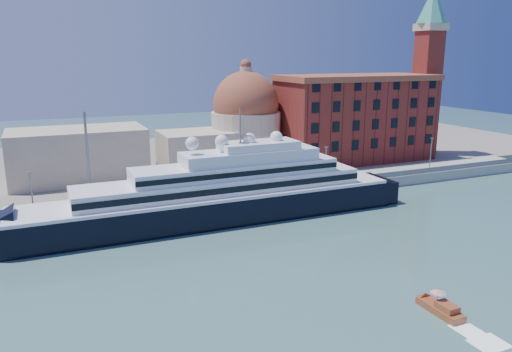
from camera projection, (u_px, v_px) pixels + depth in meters
name	position (u px, v px, depth m)	size (l,w,h in m)	color
ground	(259.00, 268.00, 73.21)	(400.00, 400.00, 0.00)	#3B6764
quay	(193.00, 200.00, 103.18)	(180.00, 10.00, 2.50)	gray
land	(151.00, 163.00, 139.73)	(260.00, 72.00, 2.00)	slate
quay_fence	(199.00, 197.00, 98.74)	(180.00, 0.10, 1.20)	slate
superyacht	(202.00, 201.00, 92.12)	(81.73, 11.33, 24.43)	black
water_taxi	(441.00, 308.00, 60.12)	(2.13, 6.29, 2.98)	maroon
warehouse	(355.00, 117.00, 136.51)	(43.00, 19.00, 23.25)	maroon
campanile	(428.00, 61.00, 142.33)	(8.40, 8.40, 47.00)	maroon
church	(189.00, 135.00, 124.50)	(66.00, 18.00, 25.50)	beige
lamp_posts	(129.00, 166.00, 94.67)	(120.80, 2.40, 18.00)	slate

